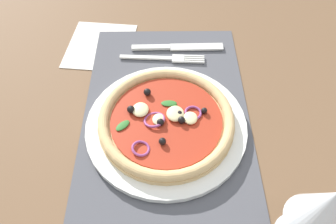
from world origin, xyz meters
The scene contains 8 objects.
ground_plane centered at (0.00, 0.00, -1.20)cm, with size 190.00×140.00×2.40cm, color brown.
placemat centered at (0.00, 0.00, 0.20)cm, with size 49.48×30.47×0.40cm, color #4C4C51.
plate centered at (2.57, -0.07, 0.98)cm, with size 28.41×28.41×1.16cm, color silver.
pizza centered at (2.56, -0.09, 2.65)cm, with size 23.74×23.74×2.67cm.
fork centered at (-15.20, 0.24, 0.62)cm, with size 2.55×18.06×0.44cm.
knife centered at (-18.66, 2.78, 0.65)cm, with size 2.16×20.02×0.62cm.
wine_glass centered at (21.51, 18.60, 10.29)cm, with size 7.20×7.20×14.90cm.
napkin centered at (-20.05, -14.50, 0.18)cm, with size 15.61×14.05×0.36cm, color silver.
Camera 1 is at (35.94, -0.32, 47.82)cm, focal length 34.64 mm.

